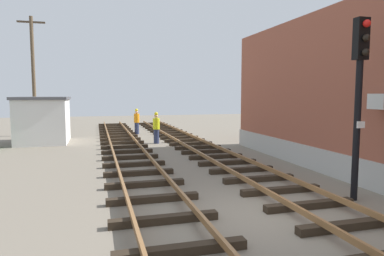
{
  "coord_description": "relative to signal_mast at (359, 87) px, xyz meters",
  "views": [
    {
      "loc": [
        -3.74,
        -7.43,
        2.91
      ],
      "look_at": [
        0.88,
        9.15,
        1.22
      ],
      "focal_mm": 32.22,
      "sensor_mm": 36.0,
      "label": 1
    }
  ],
  "objects": [
    {
      "name": "utility_pole_far",
      "position": [
        -10.95,
        18.55,
        1.2
      ],
      "size": [
        1.8,
        0.24,
        8.25
      ],
      "color": "brown",
      "rests_on": "ground"
    },
    {
      "name": "control_hut",
      "position": [
        -9.9,
        14.56,
        -1.72
      ],
      "size": [
        3.0,
        3.8,
        2.76
      ],
      "color": "silver",
      "rests_on": "ground"
    },
    {
      "name": "track_near_building",
      "position": [
        -1.62,
        -0.29,
        -2.99
      ],
      "size": [
        2.5,
        52.75,
        0.32
      ],
      "color": "#2D2319",
      "rests_on": "ground"
    },
    {
      "name": "track_worker_foreground",
      "position": [
        -3.4,
        12.38,
        -2.18
      ],
      "size": [
        0.4,
        0.4,
        1.87
      ],
      "color": "#262D4C",
      "rests_on": "ground"
    },
    {
      "name": "track_worker_distant",
      "position": [
        -3.97,
        17.55,
        -2.18
      ],
      "size": [
        0.4,
        0.4,
        1.87
      ],
      "color": "#262D4C",
      "rests_on": "ground"
    },
    {
      "name": "track_centre",
      "position": [
        -5.38,
        -0.29,
        -2.98
      ],
      "size": [
        2.5,
        52.75,
        0.32
      ],
      "color": "#2D2319",
      "rests_on": "ground"
    },
    {
      "name": "ground_plane",
      "position": [
        -3.07,
        -0.29,
        -3.11
      ],
      "size": [
        80.0,
        80.0,
        0.0
      ],
      "primitive_type": "plane",
      "color": "slate"
    },
    {
      "name": "signal_mast",
      "position": [
        0.0,
        0.0,
        0.0
      ],
      "size": [
        0.36,
        0.4,
        4.92
      ],
      "color": "black",
      "rests_on": "ground"
    }
  ]
}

